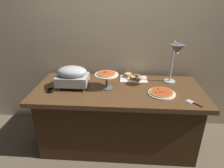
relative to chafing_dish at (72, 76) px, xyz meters
The scene contains 11 objects.
ground_plane 1.04m from the chafing_dish, ahead, with size 8.00×8.00×0.00m, color brown.
back_wall 0.78m from the chafing_dish, 44.29° to the left, with size 4.40×0.04×2.40m, color #C6B593.
buffet_table 0.73m from the chafing_dish, ahead, with size 1.90×0.84×0.76m.
chafing_dish is the anchor object (origin of this frame).
heat_lamp 1.17m from the chafing_dish, ahead, with size 0.15×0.30×0.50m.
pizza_plate_front 1.00m from the chafing_dish, ahead, with size 0.29×0.29×0.03m.
pizza_plate_center 0.39m from the chafing_dish, ahead, with size 0.26×0.26×0.19m.
sandwich_platter 0.76m from the chafing_dish, 20.99° to the left, with size 0.34×0.23×0.06m.
sauce_cup_near 0.28m from the chafing_dish, 141.85° to the left, with size 0.07×0.07×0.04m.
sauce_cup_far 0.29m from the chafing_dish, 146.48° to the right, with size 0.07×0.07×0.04m.
serving_spatula 1.31m from the chafing_dish, 12.66° to the right, with size 0.13×0.15×0.01m.
Camera 1 is at (0.07, -2.00, 1.71)m, focal length 31.16 mm.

